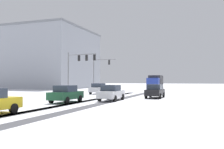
% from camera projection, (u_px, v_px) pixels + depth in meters
% --- Properties ---
extents(wheel_track_left_lane, '(0.74, 38.04, 0.01)m').
position_uv_depth(wheel_track_left_lane, '(80.00, 102.00, 23.83)').
color(wheel_track_left_lane, '#4C4C51').
rests_on(wheel_track_left_lane, ground).
extents(wheel_track_right_lane, '(1.14, 38.04, 0.01)m').
position_uv_depth(wheel_track_right_lane, '(104.00, 103.00, 22.98)').
color(wheel_track_right_lane, '#4C4C51').
rests_on(wheel_track_right_lane, ground).
extents(wheel_track_center, '(1.00, 38.04, 0.01)m').
position_uv_depth(wheel_track_center, '(80.00, 102.00, 23.81)').
color(wheel_track_center, '#4C4C51').
rests_on(wheel_track_center, ground).
extents(sidewalk_kerb_right, '(4.00, 38.04, 0.12)m').
position_uv_depth(sidewalk_kerb_right, '(214.00, 108.00, 18.19)').
color(sidewalk_kerb_right, white).
rests_on(sidewalk_kerb_right, ground).
extents(traffic_signal_far_left, '(4.67, 0.48, 6.50)m').
position_uv_depth(traffic_signal_far_left, '(100.00, 69.00, 48.49)').
color(traffic_signal_far_left, slate).
rests_on(traffic_signal_far_left, ground).
extents(traffic_signal_near_left, '(5.04, 0.58, 6.50)m').
position_uv_depth(traffic_signal_near_left, '(79.00, 63.00, 38.66)').
color(traffic_signal_near_left, slate).
rests_on(traffic_signal_near_left, ground).
extents(car_silver_lead, '(1.85, 4.11, 1.62)m').
position_uv_depth(car_silver_lead, '(99.00, 89.00, 38.06)').
color(car_silver_lead, '#B7BABF').
rests_on(car_silver_lead, ground).
extents(car_black_second, '(1.88, 4.12, 1.62)m').
position_uv_depth(car_black_second, '(155.00, 91.00, 29.32)').
color(car_black_second, black).
rests_on(car_black_second, ground).
extents(car_white_third, '(1.85, 4.11, 1.62)m').
position_uv_depth(car_white_third, '(111.00, 93.00, 25.46)').
color(car_white_third, silver).
rests_on(car_white_third, ground).
extents(car_dark_green_fourth, '(1.84, 4.10, 1.62)m').
position_uv_depth(car_dark_green_fourth, '(66.00, 94.00, 23.49)').
color(car_dark_green_fourth, '#194C2D').
rests_on(car_dark_green_fourth, ground).
extents(box_truck_delivery, '(2.48, 7.46, 3.02)m').
position_uv_depth(box_truck_delivery, '(155.00, 83.00, 47.08)').
color(box_truck_delivery, '#233899').
rests_on(box_truck_delivery, ground).
extents(office_building_far_left_block, '(22.53, 22.17, 15.46)m').
position_uv_depth(office_building_far_left_block, '(47.00, 59.00, 66.95)').
color(office_building_far_left_block, '#9399A3').
rests_on(office_building_far_left_block, ground).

